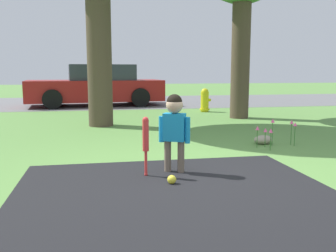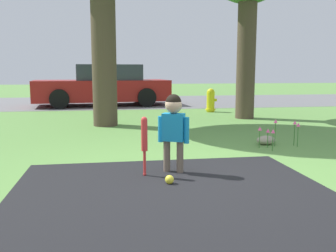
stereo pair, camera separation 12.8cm
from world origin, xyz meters
name	(u,v)px [view 2 (the right image)]	position (x,y,z in m)	size (l,w,h in m)	color
ground_plane	(204,181)	(0.00, 0.00, 0.00)	(60.00, 60.00, 0.00)	#5B8C42
street_strip	(135,102)	(0.00, 10.62, 0.00)	(40.00, 6.00, 0.01)	slate
child	(173,122)	(-0.27, 0.41, 0.60)	(0.34, 0.24, 0.92)	#6B5B4C
baseball_bat	(144,138)	(-0.62, 0.31, 0.44)	(0.07, 0.07, 0.68)	red
sports_ball	(170,180)	(-0.39, -0.05, 0.05)	(0.10, 0.10, 0.10)	yellow
fire_hydrant	(211,100)	(1.93, 6.67, 0.33)	(0.32, 0.29, 0.68)	yellow
parked_car	(103,86)	(-1.16, 9.27, 0.65)	(4.64, 2.28, 1.39)	maroon
flower_bed	(279,128)	(1.59, 1.56, 0.31)	(0.70, 0.40, 0.43)	#38702D
edging_rock	(266,140)	(1.51, 1.80, 0.07)	(0.32, 0.22, 0.15)	#9E937F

